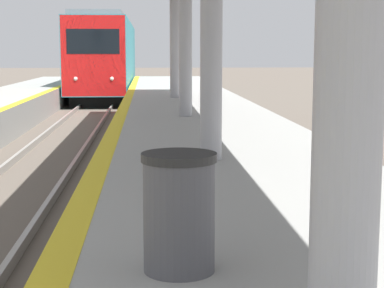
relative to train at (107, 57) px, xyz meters
The scene contains 2 objects.
train is the anchor object (origin of this frame).
trash_bin 32.82m from the train, 85.53° to the right, with size 0.54×0.54×0.86m.
Camera 1 is at (2.35, -1.02, 2.52)m, focal length 60.00 mm.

